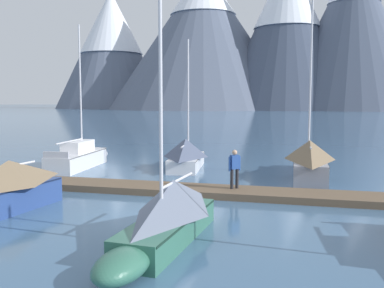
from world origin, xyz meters
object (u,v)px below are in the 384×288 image
Objects in this scene: sailboat_mid_dock_port at (187,154)px; sailboat_far_berth at (309,159)px; person_on_dock at (235,167)px; sailboat_mid_dock_starboard at (166,215)px; sailboat_nearest_berth at (81,156)px.

sailboat_far_berth is at bearing -12.38° from sailboat_mid_dock_port.
person_on_dock is (3.69, -6.72, 0.39)m from sailboat_mid_dock_port.
sailboat_mid_dock_starboard reaches higher than sailboat_mid_dock_port.
sailboat_mid_dock_port is (6.55, 0.75, 0.23)m from sailboat_nearest_berth.
person_on_dock is (1.18, 6.68, 0.43)m from sailboat_mid_dock_starboard.
sailboat_mid_dock_port is at bearing 118.76° from person_on_dock.
sailboat_nearest_berth is at bearing 149.76° from person_on_dock.
sailboat_far_berth reaches higher than sailboat_mid_dock_port.
sailboat_mid_dock_starboard is at bearing -54.37° from sailboat_nearest_berth.
sailboat_mid_dock_starboard reaches higher than person_on_dock.
sailboat_nearest_berth is 13.65m from sailboat_far_berth.
sailboat_mid_dock_port is 4.61× the size of person_on_dock.
person_on_dock is at bearing 80.00° from sailboat_mid_dock_starboard.
sailboat_mid_dock_port is at bearing 100.61° from sailboat_mid_dock_starboard.
person_on_dock is at bearing -61.24° from sailboat_mid_dock_port.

